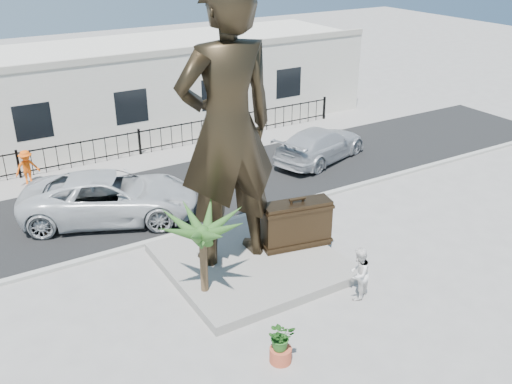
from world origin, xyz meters
TOP-DOWN VIEW (x-y plane):
  - ground at (0.00, 0.00)m, footprint 100.00×100.00m
  - street at (0.00, 8.00)m, footprint 40.00×7.00m
  - curb at (0.00, 4.50)m, footprint 40.00×0.25m
  - far_sidewalk at (0.00, 12.00)m, footprint 40.00×2.50m
  - plinth at (-0.50, 1.50)m, footprint 5.20×5.20m
  - fence at (0.00, 12.80)m, footprint 22.00×0.10m
  - building at (0.00, 17.00)m, footprint 28.00×7.00m
  - statue at (-1.01, 1.97)m, footprint 3.20×2.18m
  - suitcase at (1.19, 1.40)m, footprint 2.35×1.14m
  - tourist at (1.30, -1.62)m, footprint 1.00×0.93m
  - car_white at (-3.27, 7.02)m, footprint 7.02×5.29m
  - car_silver at (7.01, 7.83)m, footprint 5.67×3.70m
  - worker at (-5.30, 11.83)m, footprint 1.05×0.68m
  - palm_tree at (-2.56, 0.64)m, footprint 1.80×1.80m
  - planter at (-2.14, -2.75)m, footprint 0.56×0.56m
  - shrub at (-2.14, -2.75)m, footprint 0.83×0.77m

SIDE VIEW (x-z plane):
  - ground at x=0.00m, z-range 0.00..0.00m
  - palm_tree at x=-2.56m, z-range -1.60..1.60m
  - street at x=0.00m, z-range 0.00..0.01m
  - far_sidewalk at x=0.00m, z-range 0.00..0.02m
  - curb at x=0.00m, z-range 0.00..0.12m
  - plinth at x=-0.50m, z-range 0.00..0.30m
  - planter at x=-2.14m, z-range 0.00..0.40m
  - fence at x=0.00m, z-range 0.00..1.20m
  - car_silver at x=7.01m, z-range 0.01..1.54m
  - shrub at x=-2.14m, z-range 0.40..1.17m
  - worker at x=-5.30m, z-range 0.02..1.56m
  - tourist at x=1.30m, z-range 0.00..1.63m
  - car_white at x=-3.27m, z-range 0.01..1.78m
  - suitcase at x=1.19m, z-range 0.30..1.89m
  - building at x=0.00m, z-range 0.00..4.40m
  - statue at x=-1.01m, z-range 0.30..8.84m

